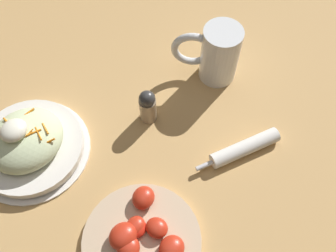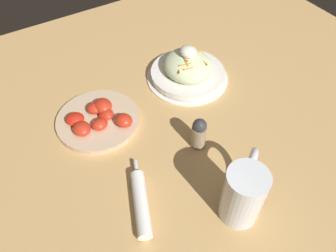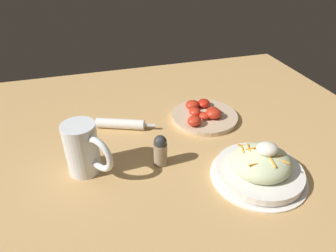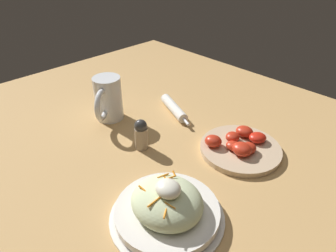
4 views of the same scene
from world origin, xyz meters
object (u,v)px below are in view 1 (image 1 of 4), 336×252
salad_plate (28,144)px  beer_mug (217,56)px  salt_shaker (148,106)px  napkin_roll (244,148)px  tomato_plate (142,239)px

salad_plate → beer_mug: (0.41, -0.14, 0.03)m
salad_plate → salt_shaker: bearing=-28.0°
salad_plate → beer_mug: beer_mug is taller
napkin_roll → beer_mug: bearing=56.4°
beer_mug → salt_shaker: size_ratio=1.55×
beer_mug → napkin_roll: 0.21m
napkin_roll → salt_shaker: size_ratio=2.03×
tomato_plate → salt_shaker: (0.19, 0.18, 0.03)m
salad_plate → napkin_roll: salad_plate is taller
napkin_roll → salt_shaker: bearing=110.4°
salad_plate → salt_shaker: (0.22, -0.12, 0.01)m
salad_plate → salt_shaker: size_ratio=2.70×
salad_plate → beer_mug: bearing=-19.5°
salad_plate → salt_shaker: 0.25m
salt_shaker → beer_mug: bearing=-8.2°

